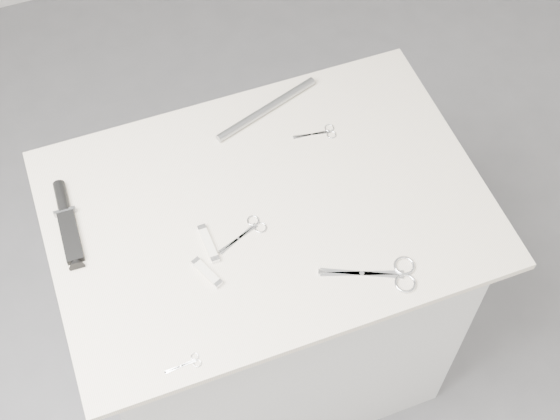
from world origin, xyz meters
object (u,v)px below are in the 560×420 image
object	(u,v)px
tiny_scissors	(188,364)
embroidery_scissors_a	(249,230)
sheathed_knife	(66,218)
pocket_knife_a	(208,243)
pocket_knife_b	(207,273)
embroidery_scissors_b	(322,133)
plinth	(270,299)
metal_rail	(267,109)
large_shears	(389,274)

from	to	relation	value
tiny_scissors	embroidery_scissors_a	bearing A→B (deg)	45.85
sheathed_knife	pocket_knife_a	distance (m)	0.33
tiny_scissors	pocket_knife_a	bearing A→B (deg)	60.35
pocket_knife_a	pocket_knife_b	distance (m)	0.07
tiny_scissors	embroidery_scissors_b	bearing A→B (deg)	40.36
embroidery_scissors_a	tiny_scissors	distance (m)	0.34
sheathed_knife	pocket_knife_b	xyz separation A→B (m)	(0.26, -0.24, -0.00)
embroidery_scissors_b	sheathed_knife	distance (m)	0.64
plinth	sheathed_knife	bearing A→B (deg)	164.61
embroidery_scissors_b	sheathed_knife	bearing A→B (deg)	-168.59
sheathed_knife	embroidery_scissors_b	bearing A→B (deg)	-85.21
plinth	embroidery_scissors_a	distance (m)	0.48
sheathed_knife	plinth	bearing A→B (deg)	-103.64
metal_rail	sheathed_knife	bearing A→B (deg)	-164.68
sheathed_knife	embroidery_scissors_a	bearing A→B (deg)	-112.44
plinth	metal_rail	xyz separation A→B (m)	(0.10, 0.27, 0.48)
large_shears	pocket_knife_b	world-z (taller)	pocket_knife_b
large_shears	pocket_knife_a	bearing A→B (deg)	171.13
plinth	tiny_scissors	bearing A→B (deg)	-132.68
embroidery_scissors_b	pocket_knife_a	world-z (taller)	pocket_knife_a
pocket_knife_b	large_shears	bearing A→B (deg)	-133.43
plinth	large_shears	size ratio (longest dim) A/B	4.34
plinth	metal_rail	distance (m)	0.56
sheathed_knife	tiny_scissors	bearing A→B (deg)	-158.01
pocket_knife_a	metal_rail	world-z (taller)	metal_rail
pocket_knife_a	pocket_knife_b	size ratio (longest dim) A/B	1.16
embroidery_scissors_a	tiny_scissors	size ratio (longest dim) A/B	1.64
metal_rail	pocket_knife_b	bearing A→B (deg)	-125.54
large_shears	sheathed_knife	size ratio (longest dim) A/B	0.94
embroidery_scissors_a	sheathed_knife	distance (m)	0.41
pocket_knife_a	embroidery_scissors_a	bearing A→B (deg)	-89.99
large_shears	embroidery_scissors_a	distance (m)	0.33
tiny_scissors	metal_rail	xyz separation A→B (m)	(0.38, 0.57, 0.01)
embroidery_scissors_b	pocket_knife_a	bearing A→B (deg)	-141.36
large_shears	metal_rail	world-z (taller)	metal_rail
pocket_knife_a	pocket_knife_b	bearing A→B (deg)	157.82
embroidery_scissors_b	pocket_knife_b	world-z (taller)	pocket_knife_b
embroidery_scissors_a	pocket_knife_b	bearing A→B (deg)	-171.67
large_shears	sheathed_knife	distance (m)	0.73
pocket_knife_b	pocket_knife_a	bearing A→B (deg)	-42.76
plinth	metal_rail	bearing A→B (deg)	70.41
sheathed_knife	metal_rail	world-z (taller)	sheathed_knife
embroidery_scissors_a	sheathed_knife	world-z (taller)	sheathed_knife
embroidery_scissors_b	tiny_scissors	distance (m)	0.66
tiny_scissors	sheathed_knife	world-z (taller)	sheathed_knife
embroidery_scissors_b	sheathed_knife	xyz separation A→B (m)	(-0.64, -0.03, 0.01)
embroidery_scissors_a	metal_rail	size ratio (longest dim) A/B	0.42
large_shears	embroidery_scissors_a	bearing A→B (deg)	161.82
embroidery_scissors_a	sheathed_knife	size ratio (longest dim) A/B	0.56
plinth	sheathed_knife	distance (m)	0.66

